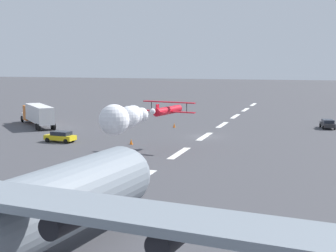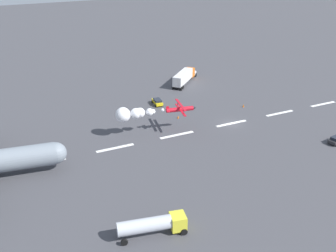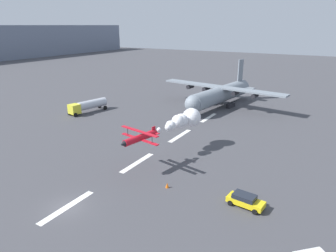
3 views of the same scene
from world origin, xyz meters
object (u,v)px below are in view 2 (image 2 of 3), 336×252
followme_car_yellow (157,102)px  traffic_cone_far (178,117)px  semi_truck_orange (184,76)px  traffic_cone_near (243,106)px  stunt_biplane_red (137,113)px  fuel_tanker_truck (153,225)px

followme_car_yellow → traffic_cone_far: (-0.93, 10.17, -0.44)m
semi_truck_orange → traffic_cone_far: (13.17, 22.28, -1.75)m
semi_truck_orange → traffic_cone_near: (-5.05, 23.07, -1.75)m
semi_truck_orange → followme_car_yellow: semi_truck_orange is taller
followme_car_yellow → stunt_biplane_red: bearing=52.5°
semi_truck_orange → fuel_tanker_truck: size_ratio=1.23×
semi_truck_orange → traffic_cone_near: semi_truck_orange is taller
traffic_cone_near → traffic_cone_far: bearing=-2.5°
stunt_biplane_red → followme_car_yellow: 18.95m
traffic_cone_far → followme_car_yellow: bearing=-84.8°
stunt_biplane_red → fuel_tanker_truck: 32.66m
semi_truck_orange → followme_car_yellow: bearing=40.7°
stunt_biplane_red → traffic_cone_near: (-30.38, -3.66, -4.87)m
fuel_tanker_truck → followme_car_yellow: 50.17m
followme_car_yellow → traffic_cone_far: size_ratio=6.00×
semi_truck_orange → stunt_biplane_red: bearing=46.5°
stunt_biplane_red → semi_truck_orange: stunt_biplane_red is taller
followme_car_yellow → semi_truck_orange: bearing=-139.3°
followme_car_yellow → fuel_tanker_truck: bearing=65.5°
stunt_biplane_red → traffic_cone_far: (-12.15, -4.45, -4.87)m
traffic_cone_near → semi_truck_orange: bearing=-77.6°
fuel_tanker_truck → traffic_cone_near: fuel_tanker_truck is taller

